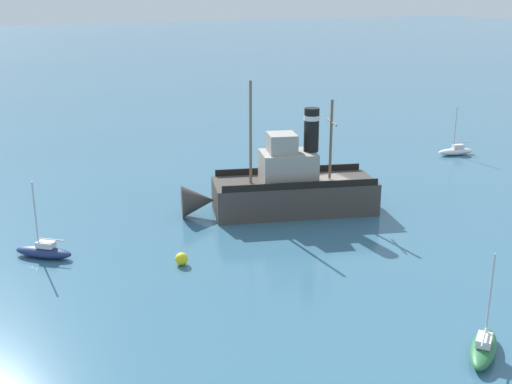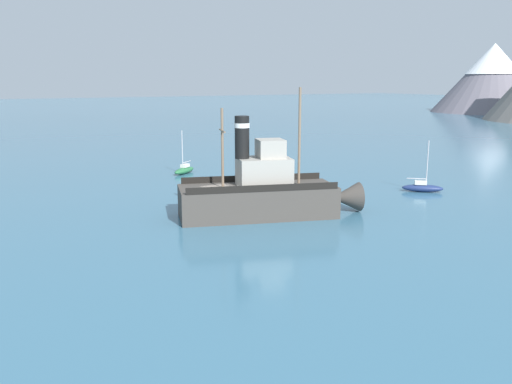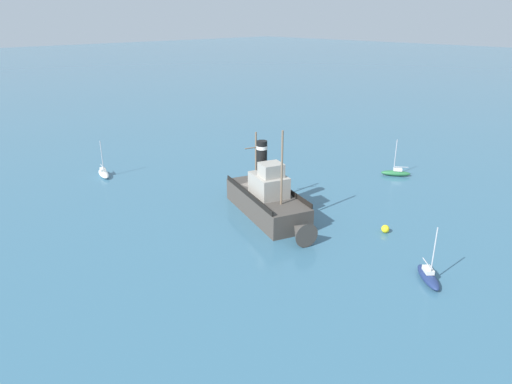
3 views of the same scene
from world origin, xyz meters
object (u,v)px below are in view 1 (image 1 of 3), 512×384
Objects in this scene: sailboat_navy at (44,251)px; mooring_buoy at (182,259)px; old_tugboat at (286,188)px; sailboat_green at (483,347)px; sailboat_white at (456,151)px.

sailboat_navy reaches higher than mooring_buoy.
sailboat_navy is at bearing 53.83° from mooring_buoy.
sailboat_green is at bearing 173.41° from old_tugboat.
sailboat_white is 6.20× the size of mooring_buoy.
sailboat_green is 17.97m from mooring_buoy.
sailboat_green is 38.83m from sailboat_white.
mooring_buoy is at bearing 117.11° from old_tugboat.
old_tugboat reaches higher than sailboat_green.
sailboat_navy is (-0.28, 17.78, -1.40)m from old_tugboat.
sailboat_green is at bearing -144.15° from sailboat_navy.
old_tugboat is at bearing 105.62° from sailboat_white.
old_tugboat reaches higher than sailboat_white.
old_tugboat is 25.16m from sailboat_white.
mooring_buoy is at bearing -126.17° from sailboat_navy.
mooring_buoy is (15.99, 8.20, -0.03)m from sailboat_green.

